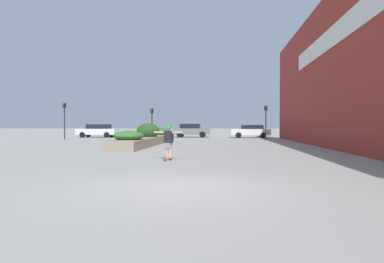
# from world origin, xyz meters

# --- Properties ---
(ground_plane) EXTENTS (300.00, 300.00, 0.00)m
(ground_plane) POSITION_xyz_m (0.00, 0.00, 0.00)
(ground_plane) COLOR gray
(building_wall_right) EXTENTS (0.67, 37.73, 9.42)m
(building_wall_right) POSITION_xyz_m (7.60, 12.07, 4.73)
(building_wall_right) COLOR maroon
(building_wall_right) RESTS_ON ground_plane
(planter_box) EXTENTS (1.81, 14.91, 1.57)m
(planter_box) POSITION_xyz_m (-4.50, 17.09, 0.47)
(planter_box) COLOR gray
(planter_box) RESTS_ON ground_plane
(skateboard) EXTENTS (0.39, 0.76, 0.10)m
(skateboard) POSITION_xyz_m (-1.14, 5.90, 0.07)
(skateboard) COLOR olive
(skateboard) RESTS_ON ground_plane
(skateboarder) EXTENTS (1.22, 0.39, 1.33)m
(skateboarder) POSITION_xyz_m (-1.14, 5.90, 0.90)
(skateboarder) COLOR tan
(skateboarder) RESTS_ON skateboard
(car_leftmost) EXTENTS (4.27, 1.88, 1.60)m
(car_leftmost) POSITION_xyz_m (-2.71, 32.67, 0.85)
(car_leftmost) COLOR slate
(car_leftmost) RESTS_ON ground_plane
(car_center_left) EXTENTS (4.39, 1.85, 1.46)m
(car_center_left) POSITION_xyz_m (4.16, 31.34, 0.77)
(car_center_left) COLOR silver
(car_center_left) RESTS_ON ground_plane
(car_center_right) EXTENTS (3.81, 2.07, 1.41)m
(car_center_right) POSITION_xyz_m (14.01, 29.74, 0.75)
(car_center_right) COLOR #BCBCC1
(car_center_right) RESTS_ON ground_plane
(car_rightmost) EXTENTS (4.68, 1.95, 1.54)m
(car_rightmost) POSITION_xyz_m (-13.69, 31.42, 0.81)
(car_rightmost) COLOR silver
(car_rightmost) RESTS_ON ground_plane
(traffic_light_left) EXTENTS (0.28, 0.30, 3.06)m
(traffic_light_left) POSITION_xyz_m (-5.84, 24.99, 2.11)
(traffic_light_left) COLOR black
(traffic_light_left) RESTS_ON ground_plane
(traffic_light_right) EXTENTS (0.28, 0.30, 3.26)m
(traffic_light_right) POSITION_xyz_m (5.04, 24.80, 2.24)
(traffic_light_right) COLOR black
(traffic_light_right) RESTS_ON ground_plane
(traffic_light_far_left) EXTENTS (0.28, 0.30, 3.66)m
(traffic_light_far_left) POSITION_xyz_m (-14.80, 25.26, 2.48)
(traffic_light_far_left) COLOR black
(traffic_light_far_left) RESTS_ON ground_plane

